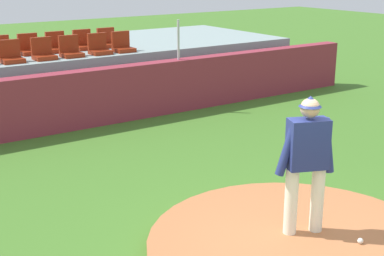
% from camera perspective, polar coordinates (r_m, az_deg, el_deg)
% --- Properties ---
extents(ground_plane, '(60.00, 60.00, 0.00)m').
position_cam_1_polar(ground_plane, '(7.34, 10.91, -12.63)').
color(ground_plane, '#3F7024').
extents(pitchers_mound, '(3.86, 3.86, 0.18)m').
position_cam_1_polar(pitchers_mound, '(7.29, 10.95, -12.01)').
color(pitchers_mound, '#AD673D').
rests_on(pitchers_mound, ground_plane).
extents(pitcher, '(0.77, 0.44, 1.83)m').
position_cam_1_polar(pitcher, '(7.07, 11.82, -2.78)').
color(pitcher, white).
rests_on(pitcher, pitchers_mound).
extents(baseball, '(0.07, 0.07, 0.07)m').
position_cam_1_polar(baseball, '(7.35, 17.03, -11.11)').
color(baseball, white).
rests_on(baseball, pitchers_mound).
extents(brick_barrier, '(16.31, 0.40, 1.29)m').
position_cam_1_polar(brick_barrier, '(12.52, -11.60, 2.91)').
color(brick_barrier, maroon).
rests_on(brick_barrier, ground_plane).
extents(fence_post_right, '(0.06, 0.06, 0.97)m').
position_cam_1_polar(fence_post_right, '(13.54, -1.42, 9.12)').
color(fence_post_right, silver).
rests_on(fence_post_right, brick_barrier).
extents(bleacher_platform, '(14.04, 4.41, 1.42)m').
position_cam_1_polar(bleacher_platform, '(15.12, -15.90, 5.21)').
color(bleacher_platform, gray).
rests_on(bleacher_platform, ground_plane).
extents(stadium_chair_1, '(0.48, 0.44, 0.50)m').
position_cam_1_polar(stadium_chair_1, '(13.08, -18.22, 7.15)').
color(stadium_chair_1, maroon).
rests_on(stadium_chair_1, bleacher_platform).
extents(stadium_chair_2, '(0.48, 0.44, 0.50)m').
position_cam_1_polar(stadium_chair_2, '(13.30, -15.15, 7.55)').
color(stadium_chair_2, maroon).
rests_on(stadium_chair_2, bleacher_platform).
extents(stadium_chair_3, '(0.48, 0.44, 0.50)m').
position_cam_1_polar(stadium_chair_3, '(13.53, -12.47, 7.88)').
color(stadium_chair_3, maroon).
rests_on(stadium_chair_3, bleacher_platform).
extents(stadium_chair_4, '(0.48, 0.44, 0.50)m').
position_cam_1_polar(stadium_chair_4, '(13.81, -9.61, 8.21)').
color(stadium_chair_4, maroon).
rests_on(stadium_chair_4, bleacher_platform).
extents(stadium_chair_5, '(0.48, 0.44, 0.50)m').
position_cam_1_polar(stadium_chair_5, '(14.10, -7.21, 8.48)').
color(stadium_chair_5, maroon).
rests_on(stadium_chair_5, bleacher_platform).
extents(stadium_chair_7, '(0.48, 0.44, 0.50)m').
position_cam_1_polar(stadium_chair_7, '(13.93, -19.19, 7.60)').
color(stadium_chair_7, maroon).
rests_on(stadium_chair_7, bleacher_platform).
extents(stadium_chair_8, '(0.48, 0.44, 0.50)m').
position_cam_1_polar(stadium_chair_8, '(14.13, -16.48, 7.95)').
color(stadium_chair_8, maroon).
rests_on(stadium_chair_8, bleacher_platform).
extents(stadium_chair_9, '(0.48, 0.44, 0.50)m').
position_cam_1_polar(stadium_chair_9, '(14.35, -13.82, 8.28)').
color(stadium_chair_9, maroon).
rests_on(stadium_chair_9, bleacher_platform).
extents(stadium_chair_10, '(0.48, 0.44, 0.50)m').
position_cam_1_polar(stadium_chair_10, '(14.65, -11.16, 8.61)').
color(stadium_chair_10, maroon).
rests_on(stadium_chair_10, bleacher_platform).
extents(stadium_chair_11, '(0.48, 0.44, 0.50)m').
position_cam_1_polar(stadium_chair_11, '(14.93, -8.73, 8.88)').
color(stadium_chair_11, maroon).
rests_on(stadium_chair_11, bleacher_platform).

